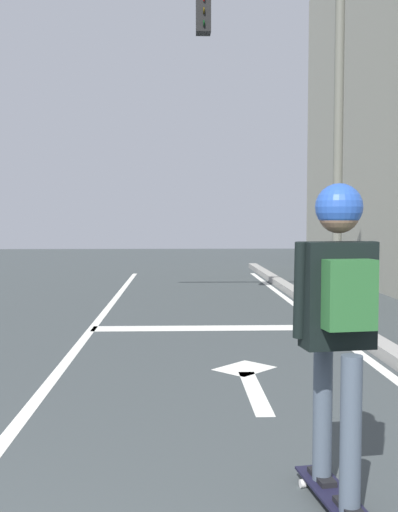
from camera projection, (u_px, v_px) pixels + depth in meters
lane_line_center at (75, 350)px, 7.18m from camera, size 0.12×20.00×0.01m
lane_line_curbside at (353, 348)px, 7.30m from camera, size 0.12×20.00×0.01m
stop_bar at (214, 328)px, 8.65m from camera, size 3.52×0.40×0.01m
lane_arrow_stem at (255, 391)px, 5.48m from camera, size 0.16×1.40×0.01m
lane_arrow_head at (244, 368)px, 6.33m from camera, size 0.71×0.71×0.01m
curb_strip at (374, 343)px, 7.30m from camera, size 0.24×24.00×0.14m
skateboard at (335, 496)px, 3.28m from camera, size 0.29×0.80×0.08m
skater at (339, 299)px, 3.20m from camera, size 0.46×0.63×1.69m
traffic_signal_mast at (281, 84)px, 9.95m from camera, size 4.60×0.34×5.60m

